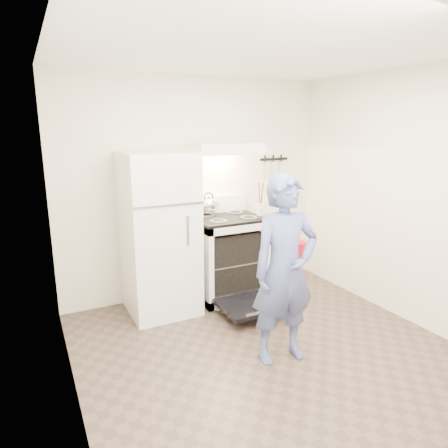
{
  "coord_description": "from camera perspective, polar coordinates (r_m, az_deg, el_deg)",
  "views": [
    {
      "loc": [
        -1.79,
        -2.45,
        1.94
      ],
      "look_at": [
        -0.05,
        1.0,
        1.0
      ],
      "focal_mm": 32.0,
      "sensor_mm": 36.0,
      "label": 1
    }
  ],
  "objects": [
    {
      "name": "tea_kettle",
      "position": [
        4.62,
        -2.2,
        2.94
      ],
      "size": [
        0.21,
        0.18,
        0.26
      ],
      "primitive_type": null,
      "color": "silver",
      "rests_on": "cooktop"
    },
    {
      "name": "person",
      "position": [
        3.34,
        8.66,
        -6.54
      ],
      "size": [
        0.61,
        0.43,
        1.59
      ],
      "primitive_type": "imported",
      "rotation": [
        0.0,
        0.0,
        -0.1
      ],
      "color": "#385175",
      "rests_on": "floor"
    },
    {
      "name": "back_wall",
      "position": [
        4.66,
        -3.91,
        5.13
      ],
      "size": [
        3.2,
        0.02,
        2.5
      ],
      "primitive_type": "cube",
      "color": "beige",
      "rests_on": "ground"
    },
    {
      "name": "floor",
      "position": [
        3.6,
        8.38,
        -19.08
      ],
      "size": [
        3.6,
        3.6,
        0.0
      ],
      "primitive_type": "plane",
      "color": "#4B3D32",
      "rests_on": "ground"
    },
    {
      "name": "backsplash",
      "position": [
        4.75,
        -1.12,
        2.87
      ],
      "size": [
        0.76,
        0.07,
        0.2
      ],
      "primitive_type": "cube",
      "color": "white",
      "rests_on": "cooktop"
    },
    {
      "name": "stove_body",
      "position": [
        4.65,
        0.44,
        -4.87
      ],
      "size": [
        0.76,
        0.65,
        0.92
      ],
      "primitive_type": "cube",
      "color": "white",
      "rests_on": "floor"
    },
    {
      "name": "refrigerator",
      "position": [
        4.22,
        -9.21,
        -1.46
      ],
      "size": [
        0.7,
        0.7,
        1.7
      ],
      "primitive_type": "cube",
      "color": "white",
      "rests_on": "floor"
    },
    {
      "name": "range_hood",
      "position": [
        4.49,
        0.02,
        10.73
      ],
      "size": [
        0.76,
        0.5,
        0.12
      ],
      "primitive_type": "cube",
      "color": "white",
      "rests_on": "back_wall"
    },
    {
      "name": "knife_strip",
      "position": [
        5.11,
        7.14,
        9.19
      ],
      "size": [
        0.4,
        0.02,
        0.03
      ],
      "primitive_type": "cube",
      "color": "black",
      "rests_on": "back_wall"
    },
    {
      "name": "cooktop",
      "position": [
        4.53,
        0.45,
        0.84
      ],
      "size": [
        0.76,
        0.65,
        0.03
      ],
      "primitive_type": "cube",
      "color": "black",
      "rests_on": "stove_body"
    },
    {
      "name": "utensil_jar",
      "position": [
        4.49,
        5.26,
        2.11
      ],
      "size": [
        0.1,
        0.1,
        0.13
      ],
      "primitive_type": "cylinder",
      "rotation": [
        0.0,
        0.0,
        -0.12
      ],
      "color": "silver",
      "rests_on": "cooktop"
    },
    {
      "name": "oven_door",
      "position": [
        4.29,
        4.14,
        -11.36
      ],
      "size": [
        0.7,
        0.54,
        0.04
      ],
      "primitive_type": "cube",
      "color": "black",
      "rests_on": "floor"
    },
    {
      "name": "oven_rack",
      "position": [
        4.66,
        0.44,
        -5.1
      ],
      "size": [
        0.6,
        0.52,
        0.01
      ],
      "primitive_type": "cube",
      "color": "slate",
      "rests_on": "stove_body"
    },
    {
      "name": "dutch_oven",
      "position": [
        3.59,
        9.57,
        -3.44
      ],
      "size": [
        0.33,
        0.26,
        0.22
      ],
      "primitive_type": null,
      "color": "red",
      "rests_on": "person"
    },
    {
      "name": "pizza_stone",
      "position": [
        4.71,
        0.16,
        -4.74
      ],
      "size": [
        0.33,
        0.33,
        0.02
      ],
      "primitive_type": "cylinder",
      "color": "olive",
      "rests_on": "oven_rack"
    }
  ]
}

